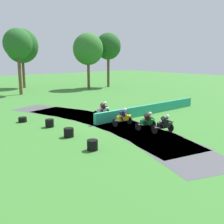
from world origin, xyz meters
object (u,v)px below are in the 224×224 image
Objects in this scene: motorcycle_lead_black at (165,124)px; motorcycle_fourth_white at (103,109)px; tire_stack_near at (92,145)px; tire_stack_mid_b at (50,123)px; tire_stack_mid_a at (69,133)px; motorcycle_chase_green at (148,121)px; motorcycle_trailing_yellow at (124,117)px; tire_stack_far at (23,120)px.

motorcycle_fourth_white is (0.17, 7.02, -0.00)m from motorcycle_lead_black.
tire_stack_mid_b is at bearing 84.22° from tire_stack_near.
tire_stack_mid_b is (-5.47, -0.34, -0.33)m from motorcycle_fourth_white.
tire_stack_near is 0.97× the size of tire_stack_mid_b.
tire_stack_near and tire_stack_mid_b have the same top height.
motorcycle_fourth_white is at bearing 47.13° from tire_stack_near.
tire_stack_near and tire_stack_mid_a have the same top height.
motorcycle_lead_black reaches higher than tire_stack_mid_a.
motorcycle_chase_green reaches higher than tire_stack_mid_a.
motorcycle_chase_green is 5.83m from tire_stack_near.
motorcycle_trailing_yellow is at bearing 106.15° from motorcycle_chase_green.
tire_stack_mid_a is 3.17m from tire_stack_mid_b.
tire_stack_near is 0.94× the size of tire_stack_far.
motorcycle_fourth_white is 2.55× the size of tire_stack_far.
motorcycle_chase_green is 5.62m from motorcycle_fourth_white.
tire_stack_far is (-0.90, 2.88, -0.10)m from tire_stack_mid_b.
motorcycle_lead_black is at bearing -82.02° from motorcycle_chase_green.
motorcycle_lead_black is 2.56× the size of tire_stack_far.
motorcycle_trailing_yellow is (-0.56, 1.94, 0.03)m from motorcycle_chase_green.
tire_stack_near is at bearing -95.78° from tire_stack_mid_b.
motorcycle_trailing_yellow is 2.74× the size of tire_stack_near.
tire_stack_mid_a is 1.03× the size of tire_stack_mid_b.
motorcycle_trailing_yellow is (-0.76, 3.36, 0.03)m from motorcycle_lead_black.
motorcycle_chase_green is 7.34m from tire_stack_mid_b.
motorcycle_lead_black is 3.44m from motorcycle_trailing_yellow.
tire_stack_mid_a is (-5.59, 3.52, -0.33)m from motorcycle_lead_black.
motorcycle_lead_black is 5.96m from tire_stack_near.
motorcycle_chase_green reaches higher than tire_stack_near.
motorcycle_chase_green is (-0.20, 1.42, 0.00)m from motorcycle_lead_black.
motorcycle_chase_green is 2.74× the size of tire_stack_near.
tire_stack_mid_a is at bearing 83.51° from tire_stack_near.
tire_stack_mid_b is 0.97× the size of tire_stack_far.
motorcycle_trailing_yellow reaches higher than tire_stack_mid_b.
motorcycle_chase_green is 1.01× the size of motorcycle_fourth_white.
motorcycle_lead_black is at bearing -57.02° from tire_stack_far.
tire_stack_mid_a is (-5.75, -3.50, -0.33)m from motorcycle_fourth_white.
motorcycle_fourth_white is at bearing 86.25° from motorcycle_chase_green.
tire_stack_mid_a and tire_stack_mid_b have the same top height.
tire_stack_far is (-5.44, 6.20, -0.46)m from motorcycle_trailing_yellow.
tire_stack_far is at bearing 122.98° from motorcycle_lead_black.
motorcycle_lead_black is 8.54m from tire_stack_mid_b.
motorcycle_trailing_yellow reaches higher than motorcycle_chase_green.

